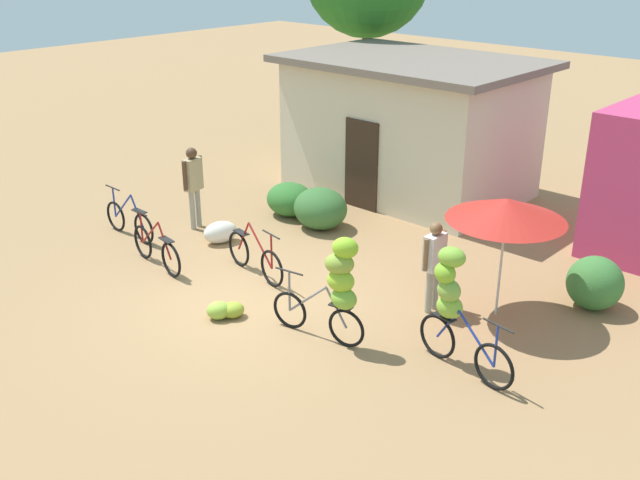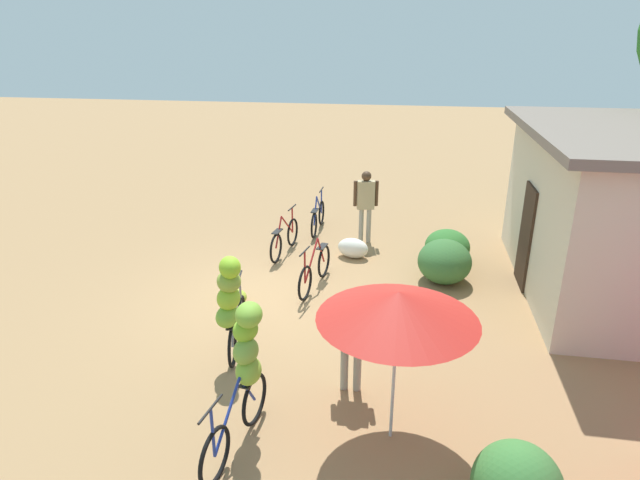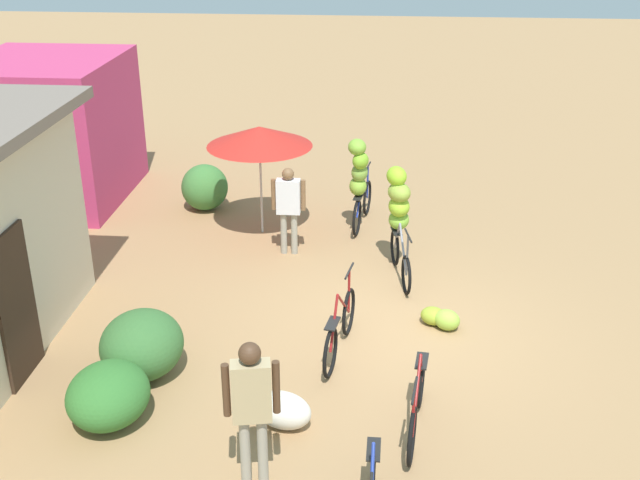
{
  "view_description": "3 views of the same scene",
  "coord_description": "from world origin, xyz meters",
  "px_view_note": "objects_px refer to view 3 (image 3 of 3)",
  "views": [
    {
      "loc": [
        8.33,
        -7.23,
        5.73
      ],
      "look_at": [
        0.65,
        1.07,
        0.96
      ],
      "focal_mm": 41.05,
      "sensor_mm": 36.0,
      "label": 1
    },
    {
      "loc": [
        8.7,
        2.44,
        4.66
      ],
      "look_at": [
        -0.17,
        0.93,
        1.19
      ],
      "focal_mm": 30.02,
      "sensor_mm": 36.0,
      "label": 2
    },
    {
      "loc": [
        -9.68,
        0.25,
        5.77
      ],
      "look_at": [
        0.52,
        1.11,
        1.14
      ],
      "focal_mm": 43.88,
      "sensor_mm": 36.0,
      "label": 3
    }
  ],
  "objects_px": {
    "shop_pink": "(50,130)",
    "bicycle_near_pile": "(417,405)",
    "person_vendor": "(288,202)",
    "banana_pile_on_ground": "(441,318)",
    "produce_sack": "(283,410)",
    "bicycle_center_loaded": "(340,329)",
    "person_bystander": "(252,400)",
    "bicycle_rightmost": "(360,178)",
    "market_umbrella": "(259,136)",
    "bicycle_by_shop": "(399,211)"
  },
  "relations": [
    {
      "from": "person_vendor",
      "to": "person_bystander",
      "type": "height_order",
      "value": "person_bystander"
    },
    {
      "from": "produce_sack",
      "to": "bicycle_by_shop",
      "type": "bearing_deg",
      "value": -17.45
    },
    {
      "from": "market_umbrella",
      "to": "produce_sack",
      "type": "bearing_deg",
      "value": -168.93
    },
    {
      "from": "bicycle_rightmost",
      "to": "shop_pink",
      "type": "bearing_deg",
      "value": 78.77
    },
    {
      "from": "bicycle_rightmost",
      "to": "produce_sack",
      "type": "relative_size",
      "value": 2.52
    },
    {
      "from": "bicycle_near_pile",
      "to": "person_vendor",
      "type": "height_order",
      "value": "person_vendor"
    },
    {
      "from": "bicycle_center_loaded",
      "to": "person_vendor",
      "type": "distance_m",
      "value": 3.32
    },
    {
      "from": "bicycle_near_pile",
      "to": "bicycle_by_shop",
      "type": "xyz_separation_m",
      "value": [
        4.26,
        0.2,
        0.66
      ]
    },
    {
      "from": "shop_pink",
      "to": "bicycle_center_loaded",
      "type": "distance_m",
      "value": 8.22
    },
    {
      "from": "shop_pink",
      "to": "bicycle_by_shop",
      "type": "height_order",
      "value": "shop_pink"
    },
    {
      "from": "shop_pink",
      "to": "person_bystander",
      "type": "height_order",
      "value": "shop_pink"
    },
    {
      "from": "shop_pink",
      "to": "banana_pile_on_ground",
      "type": "bearing_deg",
      "value": -121.66
    },
    {
      "from": "market_umbrella",
      "to": "banana_pile_on_ground",
      "type": "xyz_separation_m",
      "value": [
        -3.14,
        -3.06,
        -1.68
      ]
    },
    {
      "from": "shop_pink",
      "to": "bicycle_center_loaded",
      "type": "relative_size",
      "value": 1.84
    },
    {
      "from": "market_umbrella",
      "to": "person_vendor",
      "type": "relative_size",
      "value": 1.29
    },
    {
      "from": "market_umbrella",
      "to": "bicycle_near_pile",
      "type": "bearing_deg",
      "value": -154.57
    },
    {
      "from": "bicycle_center_loaded",
      "to": "shop_pink",
      "type": "bearing_deg",
      "value": 48.29
    },
    {
      "from": "produce_sack",
      "to": "person_bystander",
      "type": "xyz_separation_m",
      "value": [
        -0.99,
        0.17,
        0.85
      ]
    },
    {
      "from": "market_umbrella",
      "to": "banana_pile_on_ground",
      "type": "relative_size",
      "value": 2.95
    },
    {
      "from": "shop_pink",
      "to": "person_bystander",
      "type": "bearing_deg",
      "value": -146.42
    },
    {
      "from": "produce_sack",
      "to": "person_vendor",
      "type": "bearing_deg",
      "value": 5.96
    },
    {
      "from": "produce_sack",
      "to": "bicycle_center_loaded",
      "type": "bearing_deg",
      "value": -19.06
    },
    {
      "from": "bicycle_rightmost",
      "to": "banana_pile_on_ground",
      "type": "bearing_deg",
      "value": -158.9
    },
    {
      "from": "bicycle_near_pile",
      "to": "person_vendor",
      "type": "relative_size",
      "value": 1.11
    },
    {
      "from": "market_umbrella",
      "to": "produce_sack",
      "type": "xyz_separation_m",
      "value": [
        -5.59,
        -1.09,
        -1.6
      ]
    },
    {
      "from": "produce_sack",
      "to": "person_vendor",
      "type": "xyz_separation_m",
      "value": [
        4.73,
        0.49,
        0.72
      ]
    },
    {
      "from": "shop_pink",
      "to": "banana_pile_on_ground",
      "type": "relative_size",
      "value": 4.73
    },
    {
      "from": "banana_pile_on_ground",
      "to": "produce_sack",
      "type": "relative_size",
      "value": 0.97
    },
    {
      "from": "shop_pink",
      "to": "produce_sack",
      "type": "xyz_separation_m",
      "value": [
        -7.07,
        -5.52,
        -1.18
      ]
    },
    {
      "from": "bicycle_near_pile",
      "to": "bicycle_rightmost",
      "type": "xyz_separation_m",
      "value": [
        5.8,
        0.89,
        0.65
      ]
    },
    {
      "from": "shop_pink",
      "to": "bicycle_near_pile",
      "type": "xyz_separation_m",
      "value": [
        -7.03,
        -7.07,
        -1.04
      ]
    },
    {
      "from": "market_umbrella",
      "to": "bicycle_by_shop",
      "type": "bearing_deg",
      "value": -117.95
    },
    {
      "from": "person_vendor",
      "to": "banana_pile_on_ground",
      "type": "bearing_deg",
      "value": -132.84
    },
    {
      "from": "market_umbrella",
      "to": "produce_sack",
      "type": "relative_size",
      "value": 2.85
    },
    {
      "from": "shop_pink",
      "to": "bicycle_center_loaded",
      "type": "xyz_separation_m",
      "value": [
        -5.43,
        -6.09,
        -1.03
      ]
    },
    {
      "from": "bicycle_rightmost",
      "to": "bicycle_by_shop",
      "type": "bearing_deg",
      "value": -155.99
    },
    {
      "from": "bicycle_near_pile",
      "to": "bicycle_rightmost",
      "type": "distance_m",
      "value": 5.91
    },
    {
      "from": "bicycle_by_shop",
      "to": "person_bystander",
      "type": "bearing_deg",
      "value": 163.96
    },
    {
      "from": "produce_sack",
      "to": "person_bystander",
      "type": "height_order",
      "value": "person_bystander"
    },
    {
      "from": "market_umbrella",
      "to": "bicycle_near_pile",
      "type": "xyz_separation_m",
      "value": [
        -5.55,
        -2.64,
        -1.46
      ]
    },
    {
      "from": "bicycle_by_shop",
      "to": "banana_pile_on_ground",
      "type": "height_order",
      "value": "bicycle_by_shop"
    },
    {
      "from": "bicycle_near_pile",
      "to": "banana_pile_on_ground",
      "type": "xyz_separation_m",
      "value": [
        2.41,
        -0.42,
        -0.22
      ]
    },
    {
      "from": "person_bystander",
      "to": "person_vendor",
      "type": "bearing_deg",
      "value": 3.24
    },
    {
      "from": "bicycle_rightmost",
      "to": "person_vendor",
      "type": "bearing_deg",
      "value": 133.81
    },
    {
      "from": "bicycle_rightmost",
      "to": "person_bystander",
      "type": "distance_m",
      "value": 6.88
    },
    {
      "from": "banana_pile_on_ground",
      "to": "produce_sack",
      "type": "distance_m",
      "value": 3.14
    },
    {
      "from": "banana_pile_on_ground",
      "to": "produce_sack",
      "type": "xyz_separation_m",
      "value": [
        -2.45,
        1.97,
        0.08
      ]
    },
    {
      "from": "shop_pink",
      "to": "bicycle_by_shop",
      "type": "distance_m",
      "value": 7.42
    },
    {
      "from": "bicycle_near_pile",
      "to": "bicycle_center_loaded",
      "type": "xyz_separation_m",
      "value": [
        1.61,
        0.98,
        0.01
      ]
    },
    {
      "from": "market_umbrella",
      "to": "person_bystander",
      "type": "relative_size",
      "value": 1.15
    }
  ]
}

